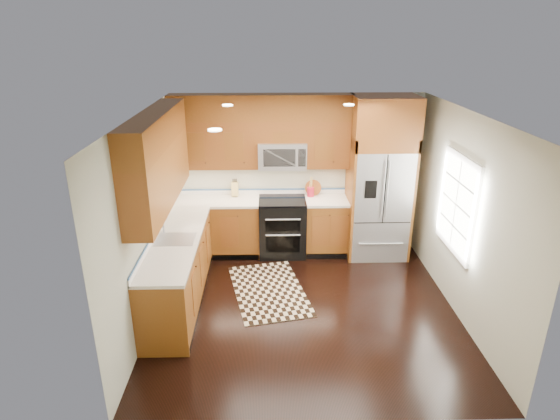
{
  "coord_description": "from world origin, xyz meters",
  "views": [
    {
      "loc": [
        -0.47,
        -5.42,
        3.53
      ],
      "look_at": [
        -0.32,
        0.6,
        1.19
      ],
      "focal_mm": 30.0,
      "sensor_mm": 36.0,
      "label": 1
    }
  ],
  "objects_px": {
    "utensil_crock": "(311,190)",
    "refrigerator": "(380,179)",
    "knife_block": "(235,189)",
    "rug": "(269,290)",
    "range": "(282,227)"
  },
  "relations": [
    {
      "from": "refrigerator",
      "to": "knife_block",
      "type": "relative_size",
      "value": 8.9
    },
    {
      "from": "rug",
      "to": "knife_block",
      "type": "distance_m",
      "value": 1.89
    },
    {
      "from": "range",
      "to": "rug",
      "type": "xyz_separation_m",
      "value": [
        -0.23,
        -1.22,
        -0.46
      ]
    },
    {
      "from": "rug",
      "to": "range",
      "type": "bearing_deg",
      "value": 67.36
    },
    {
      "from": "refrigerator",
      "to": "rug",
      "type": "xyz_separation_m",
      "value": [
        -1.78,
        -1.18,
        -1.3
      ]
    },
    {
      "from": "refrigerator",
      "to": "utensil_crock",
      "type": "bearing_deg",
      "value": 168.85
    },
    {
      "from": "refrigerator",
      "to": "knife_block",
      "type": "distance_m",
      "value": 2.36
    },
    {
      "from": "rug",
      "to": "knife_block",
      "type": "xyz_separation_m",
      "value": [
        -0.54,
        1.47,
        1.05
      ]
    },
    {
      "from": "refrigerator",
      "to": "knife_block",
      "type": "xyz_separation_m",
      "value": [
        -2.33,
        0.28,
        -0.24
      ]
    },
    {
      "from": "refrigerator",
      "to": "utensil_crock",
      "type": "height_order",
      "value": "refrigerator"
    },
    {
      "from": "utensil_crock",
      "to": "refrigerator",
      "type": "bearing_deg",
      "value": -11.15
    },
    {
      "from": "range",
      "to": "knife_block",
      "type": "distance_m",
      "value": 1.01
    },
    {
      "from": "refrigerator",
      "to": "knife_block",
      "type": "bearing_deg",
      "value": 173.08
    },
    {
      "from": "knife_block",
      "to": "utensil_crock",
      "type": "distance_m",
      "value": 1.25
    },
    {
      "from": "utensil_crock",
      "to": "knife_block",
      "type": "bearing_deg",
      "value": 176.8
    }
  ]
}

